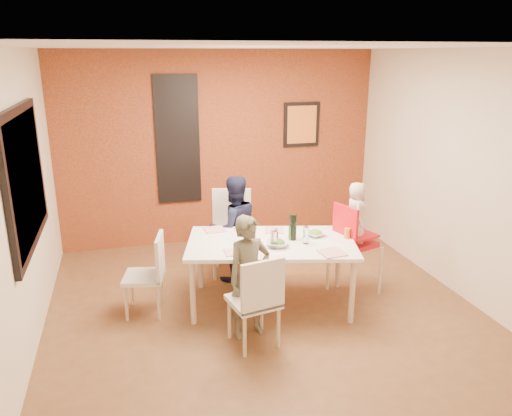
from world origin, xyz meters
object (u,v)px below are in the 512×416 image
object	(u,v)px
high_chair	(353,241)
dining_table	(271,247)
child_far	(234,229)
toddler	(356,212)
child_near	(249,277)
wine_bottle	(293,227)
chair_far	(232,227)
chair_near	(257,298)
chair_left	(151,270)
paper_towel_roll	(248,233)

from	to	relation	value
high_chair	dining_table	bearing A→B (deg)	73.12
child_far	toddler	world-z (taller)	toddler
child_near	toddler	xyz separation A→B (m)	(1.36, 0.56, 0.36)
child_far	wine_bottle	size ratio (longest dim) A/B	4.53
dining_table	chair_far	distance (m)	1.01
chair_far	child_near	xyz separation A→B (m)	(-0.16, -1.51, 0.03)
chair_near	chair_far	size ratio (longest dim) A/B	0.88
chair_left	wine_bottle	distance (m)	1.56
chair_near	chair_left	xyz separation A→B (m)	(-0.90, 0.92, -0.03)
chair_left	child_far	size ratio (longest dim) A/B	0.67
dining_table	high_chair	xyz separation A→B (m)	(0.95, 0.01, -0.03)
toddler	paper_towel_roll	xyz separation A→B (m)	(-1.24, -0.03, -0.11)
toddler	paper_towel_roll	distance (m)	1.24
child_near	child_far	xyz separation A→B (m)	(0.14, 1.27, 0.04)
high_chair	child_near	xyz separation A→B (m)	(-1.33, -0.55, -0.03)
chair_left	toddler	world-z (taller)	toddler
chair_near	wine_bottle	size ratio (longest dim) A/B	3.21
chair_far	high_chair	xyz separation A→B (m)	(1.17, -0.97, 0.06)
chair_far	child_far	bearing A→B (deg)	-80.27
child_far	chair_left	bearing A→B (deg)	19.44
high_chair	paper_towel_roll	bearing A→B (deg)	73.03
chair_near	high_chair	size ratio (longest dim) A/B	0.86
chair_near	child_near	xyz separation A→B (m)	(-0.02, 0.24, 0.10)
dining_table	child_near	bearing A→B (deg)	-125.32
child_far	paper_towel_roll	world-z (taller)	child_far
chair_far	paper_towel_roll	xyz separation A→B (m)	(-0.04, -0.98, 0.28)
high_chair	child_near	world-z (taller)	child_near
toddler	wine_bottle	world-z (taller)	toddler
chair_far	chair_left	xyz separation A→B (m)	(-1.04, -0.83, -0.10)
child_near	dining_table	bearing A→B (deg)	39.38
child_near	paper_towel_roll	size ratio (longest dim) A/B	4.96
chair_near	child_far	xyz separation A→B (m)	(0.12, 1.51, 0.14)
toddler	paper_towel_roll	size ratio (longest dim) A/B	2.75
dining_table	chair_near	world-z (taller)	chair_near
chair_near	high_chair	xyz separation A→B (m)	(1.32, 0.79, 0.13)
chair_near	paper_towel_roll	xyz separation A→B (m)	(0.11, 0.77, 0.35)
chair_left	paper_towel_roll	xyz separation A→B (m)	(1.01, -0.15, 0.37)
high_chair	child_far	world-z (taller)	child_far
chair_left	high_chair	distance (m)	2.23
chair_near	wine_bottle	bearing A→B (deg)	-139.34
chair_far	paper_towel_roll	bearing A→B (deg)	-76.94
toddler	high_chair	bearing A→B (deg)	135.70
chair_far	child_far	world-z (taller)	child_far
paper_towel_roll	wine_bottle	bearing A→B (deg)	-0.97
dining_table	toddler	size ratio (longest dim) A/B	2.89
toddler	dining_table	bearing A→B (deg)	108.56
high_chair	paper_towel_roll	world-z (taller)	high_chair
chair_far	child_near	bearing A→B (deg)	-80.70
child_far	toddler	distance (m)	1.45
chair_far	chair_left	distance (m)	1.34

